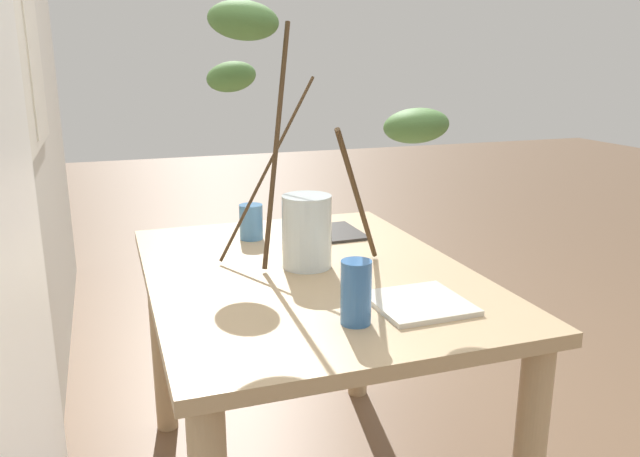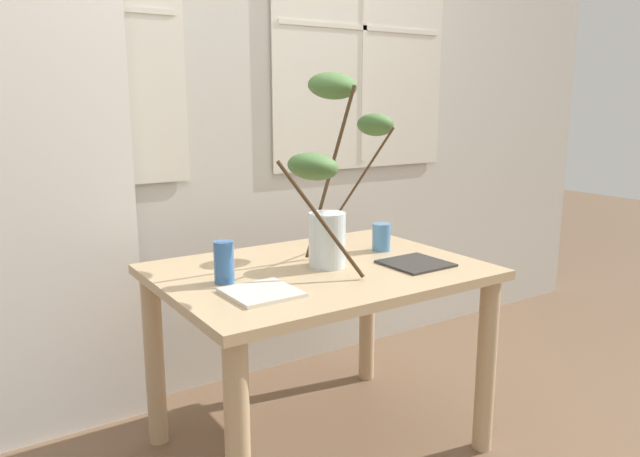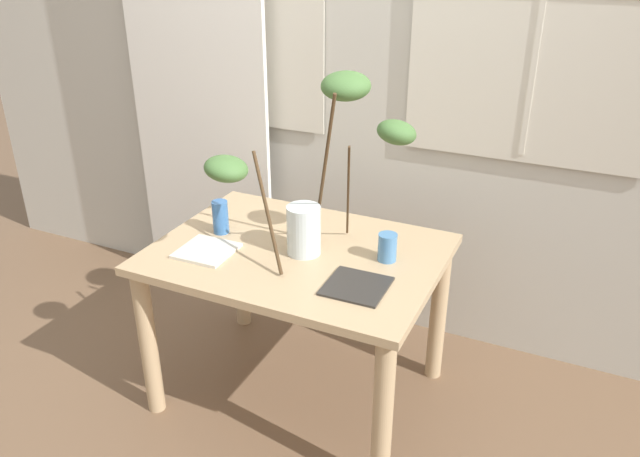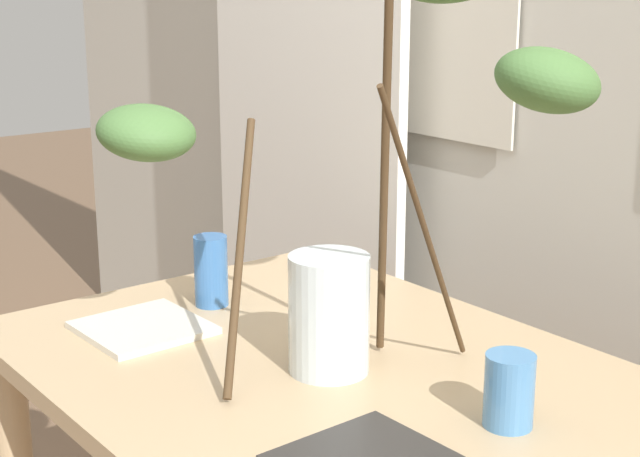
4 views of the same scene
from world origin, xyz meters
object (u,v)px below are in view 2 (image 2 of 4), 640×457
Objects in this scene: drinking_glass_blue_left at (224,262)px; plate_square_left at (262,292)px; vase_with_branches at (335,166)px; drinking_glass_blue_right at (381,237)px; dining_table at (319,300)px; plate_square_right at (416,263)px.

drinking_glass_blue_left is 0.67× the size of plate_square_left.
vase_with_branches reaches higher than drinking_glass_blue_right.
dining_table is 5.19× the size of plate_square_right.
dining_table is at bearing -1.75° from drinking_glass_blue_left.
dining_table is 0.40m from plate_square_right.
drinking_glass_blue_right is (0.74, 0.07, -0.02)m from drinking_glass_blue_left.
drinking_glass_blue_left is (-0.46, -0.00, -0.30)m from vase_with_branches.
vase_with_branches is 0.48m from plate_square_right.
vase_with_branches is 0.58m from plate_square_left.
drinking_glass_blue_left reaches higher than plate_square_right.
drinking_glass_blue_right is at bearing 19.73° from plate_square_left.
dining_table is 0.51m from vase_with_branches.
drinking_glass_blue_left is at bearing 165.64° from plate_square_right.
drinking_glass_blue_left is (-0.38, 0.01, 0.20)m from dining_table.
vase_with_branches is 0.55m from drinking_glass_blue_left.
vase_with_branches is 3.46× the size of plate_square_left.
drinking_glass_blue_right is 0.51× the size of plate_square_right.
plate_square_left is (0.05, -0.18, -0.07)m from drinking_glass_blue_left.
dining_table is 0.41m from drinking_glass_blue_right.
plate_square_right is (0.25, -0.18, -0.37)m from vase_with_branches.
dining_table is at bearing -167.93° from drinking_glass_blue_right.
drinking_glass_blue_left reaches higher than plate_square_left.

